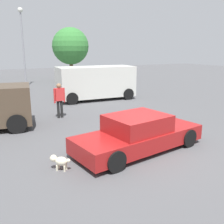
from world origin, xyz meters
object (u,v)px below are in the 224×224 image
dog (60,161)px  van_white (96,82)px  sedan_foreground (138,134)px  pedestrian (59,97)px  light_post_near (22,34)px

dog → van_white: size_ratio=0.10×
sedan_foreground → van_white: (2.41, 8.98, 0.63)m
dog → sedan_foreground: bearing=-137.1°
van_white → pedestrian: van_white is taller
van_white → light_post_near: bearing=113.2°
van_white → sedan_foreground: bearing=-102.0°
pedestrian → light_post_near: (0.35, 12.38, 3.59)m
sedan_foreground → van_white: bearing=66.1°
dog → van_white: 10.61m
dog → pedestrian: pedestrian is taller
sedan_foreground → pedestrian: (-1.16, 5.38, 0.47)m
van_white → pedestrian: size_ratio=3.02×
sedan_foreground → light_post_near: size_ratio=0.70×
light_post_near → pedestrian: bearing=-91.6°
pedestrian → light_post_near: size_ratio=0.25×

